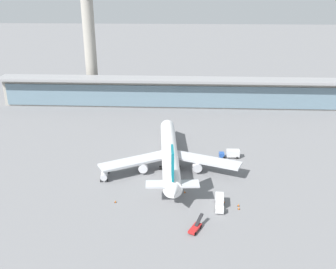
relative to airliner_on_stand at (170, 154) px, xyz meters
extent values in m
plane|color=slate|center=(-1.22, 1.21, -5.19)|extent=(1200.00, 1200.00, 0.00)
cylinder|color=white|center=(-0.11, 1.26, 0.02)|extent=(9.85, 52.35, 5.49)
cone|color=white|center=(-2.48, 29.39, 0.02)|extent=(5.78, 5.38, 5.38)
cone|color=white|center=(2.24, -26.60, 0.57)|extent=(5.43, 6.43, 4.94)
cube|color=black|center=(-2.21, 26.26, 0.98)|extent=(4.30, 2.61, 0.66)
cube|color=#B7BABF|center=(-11.50, -4.50, -0.94)|extent=(23.43, 17.33, 0.66)
cube|color=#B7BABF|center=(12.09, -2.51, -0.94)|extent=(24.26, 14.20, 0.66)
cylinder|color=silver|center=(-8.62, -4.81, -2.83)|extent=(3.35, 4.22, 3.03)
cylinder|color=silver|center=(9.31, -3.30, -2.83)|extent=(3.35, 4.22, 3.03)
cube|color=#0F6B7A|center=(1.84, -21.86, 7.03)|extent=(1.22, 6.66, 8.52)
cube|color=#B7BABF|center=(1.92, -22.80, 0.84)|extent=(15.45, 5.42, 0.47)
cylinder|color=black|center=(-2.89, -1.83, -4.52)|extent=(1.24, 1.42, 1.33)
cylinder|color=black|center=(3.15, -1.32, -4.52)|extent=(1.24, 1.42, 1.33)
cylinder|color=black|center=(-1.86, 22.02, -4.52)|extent=(1.24, 1.42, 1.33)
cube|color=#234C9E|center=(18.56, 8.98, -3.99)|extent=(1.87, 2.35, 1.50)
cube|color=black|center=(17.76, 8.96, -3.69)|extent=(0.18, 2.07, 0.70)
cube|color=silver|center=(22.66, 9.11, -3.34)|extent=(4.67, 2.44, 2.50)
cylinder|color=black|center=(19.39, 7.95, -4.74)|extent=(0.91, 0.31, 0.90)
cylinder|color=black|center=(19.33, 10.07, -4.74)|extent=(0.91, 0.31, 0.90)
cylinder|color=black|center=(24.19, 8.09, -4.74)|extent=(0.91, 0.31, 0.90)
cylinder|color=black|center=(24.13, 10.21, -4.74)|extent=(0.91, 0.31, 0.90)
cube|color=#B21E1E|center=(8.23, -35.95, -4.44)|extent=(3.69, 5.11, 0.60)
cube|color=black|center=(9.28, -33.76, -3.35)|extent=(2.52, 3.96, 1.72)
cylinder|color=black|center=(8.21, -34.08, -4.74)|extent=(0.64, 0.93, 0.90)
cylinder|color=black|center=(9.70, -34.80, -4.74)|extent=(0.64, 0.93, 0.90)
cylinder|color=black|center=(6.76, -37.11, -4.74)|extent=(0.64, 0.93, 0.90)
cylinder|color=black|center=(8.25, -37.83, -4.74)|extent=(0.64, 0.93, 0.90)
cube|color=silver|center=(-21.30, -5.03, -3.99)|extent=(2.66, 2.31, 1.50)
cylinder|color=silver|center=(-20.63, -9.78, -3.29)|extent=(2.86, 5.84, 2.10)
cylinder|color=black|center=(-22.26, -6.12, -4.74)|extent=(0.40, 0.93, 0.90)
cylinder|color=black|center=(-20.08, -5.81, -4.74)|extent=(0.40, 0.93, 0.90)
cylinder|color=black|center=(-21.47, -11.76, -4.74)|extent=(0.40, 0.93, 0.90)
cylinder|color=black|center=(-19.28, -11.46, -4.74)|extent=(0.40, 0.93, 0.90)
cube|color=silver|center=(15.04, -27.67, -3.99)|extent=(2.40, 1.93, 1.50)
cube|color=black|center=(14.99, -28.47, -3.69)|extent=(2.07, 0.24, 0.70)
cube|color=silver|center=(15.28, -23.58, -3.34)|extent=(2.57, 4.73, 2.50)
cylinder|color=black|center=(16.14, -26.94, -4.74)|extent=(0.33, 0.92, 0.90)
cylinder|color=black|center=(14.03, -26.81, -4.74)|extent=(0.33, 0.92, 0.90)
cylinder|color=black|center=(16.43, -22.14, -4.74)|extent=(0.33, 0.92, 0.90)
cylinder|color=black|center=(14.32, -22.02, -4.74)|extent=(0.33, 0.92, 0.90)
cube|color=#9E998E|center=(-1.22, 73.38, 1.81)|extent=(180.00, 8.00, 14.00)
cube|color=slate|center=(-1.22, 69.08, 1.11)|extent=(176.40, 0.50, 11.20)
cube|color=gray|center=(-1.22, 71.38, 9.41)|extent=(183.60, 12.80, 1.20)
cylinder|color=#9E998E|center=(-47.64, 86.20, 23.05)|extent=(6.40, 6.40, 56.47)
cone|color=orange|center=(20.72, -23.68, -4.84)|extent=(0.44, 0.44, 0.70)
cube|color=black|center=(20.72, -23.68, -5.17)|extent=(0.62, 0.62, 0.04)
cone|color=orange|center=(-14.51, -23.66, -4.84)|extent=(0.44, 0.44, 0.70)
cube|color=black|center=(-14.51, -23.66, -5.17)|extent=(0.62, 0.62, 0.04)
cone|color=orange|center=(16.77, -22.02, -4.84)|extent=(0.44, 0.44, 0.70)
cube|color=black|center=(16.77, -22.02, -5.17)|extent=(0.62, 0.62, 0.04)
cone|color=orange|center=(5.41, -17.04, -4.84)|extent=(0.44, 0.44, 0.70)
cube|color=black|center=(5.41, -17.04, -5.17)|extent=(0.62, 0.62, 0.04)
cone|color=orange|center=(20.67, -25.33, -4.84)|extent=(0.44, 0.44, 0.70)
cube|color=black|center=(20.67, -25.33, -5.17)|extent=(0.62, 0.62, 0.04)
camera|label=1|loc=(5.65, -114.85, 51.70)|focal=39.48mm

